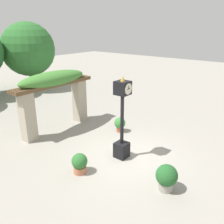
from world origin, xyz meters
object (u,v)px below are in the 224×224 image
(pedestal_clock, at_px, (122,122))
(potted_plant_far_left, at_px, (80,163))
(potted_plant_near_left, at_px, (120,124))
(potted_plant_near_right, at_px, (167,177))

(pedestal_clock, relative_size, potted_plant_far_left, 4.37)
(pedestal_clock, height_order, potted_plant_far_left, pedestal_clock)
(potted_plant_near_left, relative_size, potted_plant_far_left, 0.98)
(potted_plant_near_left, bearing_deg, potted_plant_near_right, -124.11)
(pedestal_clock, distance_m, potted_plant_far_left, 2.22)
(potted_plant_near_left, relative_size, potted_plant_near_right, 0.83)
(pedestal_clock, relative_size, potted_plant_near_right, 3.70)
(potted_plant_near_right, bearing_deg, potted_plant_near_left, 55.89)
(potted_plant_near_left, bearing_deg, pedestal_clock, -140.94)
(pedestal_clock, bearing_deg, potted_plant_near_right, -107.48)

